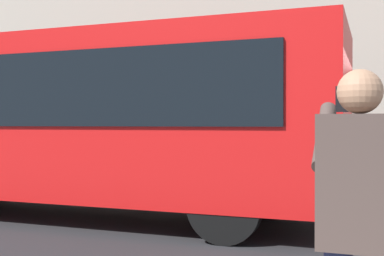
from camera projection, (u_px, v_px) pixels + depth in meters
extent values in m
plane|color=#232326|center=(348.00, 234.00, 7.11)|extent=(60.00, 60.00, 0.00)
cube|color=red|center=(78.00, 117.00, 8.60)|extent=(9.00, 2.50, 2.60)
cube|color=black|center=(30.00, 90.00, 7.42)|extent=(7.60, 0.06, 1.10)
cylinder|color=black|center=(261.00, 186.00, 8.60)|extent=(1.00, 0.28, 1.00)
cylinder|color=black|center=(225.00, 206.00, 6.54)|extent=(1.00, 0.28, 1.00)
cube|color=#473833|center=(360.00, 182.00, 2.41)|extent=(0.40, 0.24, 0.66)
sphere|color=#A87A5B|center=(360.00, 92.00, 2.41)|extent=(0.22, 0.22, 0.22)
cylinder|color=#473833|center=(325.00, 136.00, 2.62)|extent=(0.09, 0.48, 0.37)
cube|color=black|center=(342.00, 99.00, 2.73)|extent=(0.07, 0.01, 0.14)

